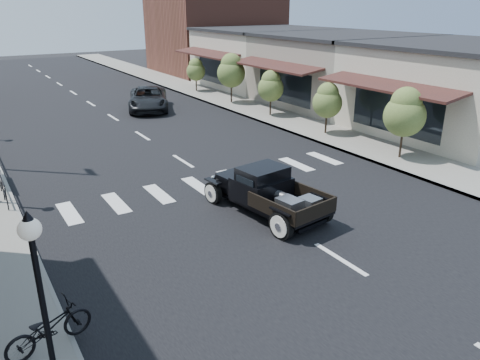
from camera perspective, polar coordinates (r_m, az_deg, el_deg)
ground at (r=15.28m, az=4.38°, el=-4.83°), size 120.00×120.00×0.00m
road at (r=28.11m, az=-13.98°, el=6.60°), size 14.00×80.00×0.02m
road_markings at (r=23.55m, az=-10.08°, el=4.19°), size 12.00×60.00×0.06m
sidewalk_right at (r=31.65m, az=0.87°, el=8.87°), size 3.00×80.00×0.15m
storefront_near at (r=28.03m, az=25.30°, el=9.90°), size 10.00×9.00×4.50m
storefront_mid at (r=33.73m, az=12.38°, el=12.89°), size 10.00×9.00×4.50m
storefront_far at (r=40.64m, az=3.36°, el=14.57°), size 10.00×9.00×4.50m
far_building_right at (r=49.27m, az=-3.10°, el=17.11°), size 11.00×10.00×7.00m
lamp_post_a at (r=8.49m, az=-22.79°, el=-14.43°), size 0.36×0.36×3.53m
small_tree_a at (r=21.69m, az=19.30°, el=6.44°), size 1.80×1.80×3.01m
small_tree_b at (r=25.02m, az=10.55°, el=8.51°), size 1.54×1.54×2.56m
small_tree_c at (r=28.88m, az=3.75°, el=10.46°), size 1.57×1.57×2.61m
small_tree_d at (r=32.69m, az=-1.08°, el=12.22°), size 1.91×1.91×3.19m
small_tree_e at (r=37.40m, az=-5.38°, el=12.61°), size 1.45×1.45×2.41m
hotrod_pickup at (r=15.37m, az=3.27°, el=-1.35°), size 2.79×4.92×1.62m
second_car at (r=31.59m, az=-11.11°, el=9.67°), size 4.16×5.75×1.45m
motorcycle at (r=10.33m, az=-22.30°, el=-16.34°), size 1.85×1.00×0.92m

